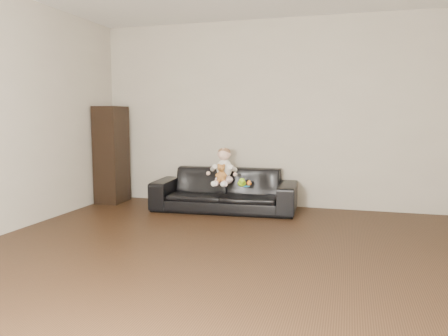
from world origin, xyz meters
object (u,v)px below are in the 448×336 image
(teddy_bear, at_px, (221,173))
(toy_green, at_px, (242,183))
(baby, at_px, (224,168))
(sofa, at_px, (224,190))
(cabinet, at_px, (112,155))
(toy_blue_disc, at_px, (246,186))
(toy_rattle, at_px, (249,183))

(teddy_bear, xyz_separation_m, toy_green, (0.26, 0.04, -0.13))
(baby, bearing_deg, sofa, 90.38)
(cabinet, distance_m, teddy_bear, 1.83)
(baby, height_order, teddy_bear, baby)
(cabinet, bearing_deg, toy_blue_disc, -9.92)
(baby, bearing_deg, toy_green, -31.58)
(sofa, xyz_separation_m, toy_rattle, (0.37, -0.11, 0.12))
(baby, distance_m, toy_green, 0.34)
(toy_blue_disc, bearing_deg, baby, 166.40)
(sofa, xyz_separation_m, baby, (0.02, -0.11, 0.30))
(sofa, relative_size, toy_green, 14.50)
(toy_green, bearing_deg, toy_rattle, 53.38)
(cabinet, distance_m, baby, 1.80)
(baby, bearing_deg, toy_blue_disc, -23.75)
(cabinet, height_order, toy_blue_disc, cabinet)
(teddy_bear, distance_m, toy_green, 0.29)
(baby, bearing_deg, toy_rattle, -11.41)
(teddy_bear, relative_size, toy_blue_disc, 2.59)
(sofa, distance_m, toy_rattle, 0.40)
(sofa, xyz_separation_m, toy_green, (0.29, -0.21, 0.13))
(cabinet, distance_m, toy_green, 2.10)
(toy_blue_disc, bearing_deg, teddy_bear, -167.37)
(toy_blue_disc, bearing_deg, toy_rattle, 72.93)
(toy_green, bearing_deg, sofa, 143.93)
(sofa, bearing_deg, cabinet, 173.33)
(toy_rattle, height_order, toy_blue_disc, toy_rattle)
(cabinet, xyz_separation_m, teddy_bear, (1.79, -0.35, -0.17))
(cabinet, relative_size, toy_green, 10.68)
(teddy_bear, bearing_deg, toy_green, -15.38)
(toy_rattle, bearing_deg, toy_green, -126.62)
(baby, height_order, toy_rattle, baby)
(toy_blue_disc, bearing_deg, cabinet, 172.31)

